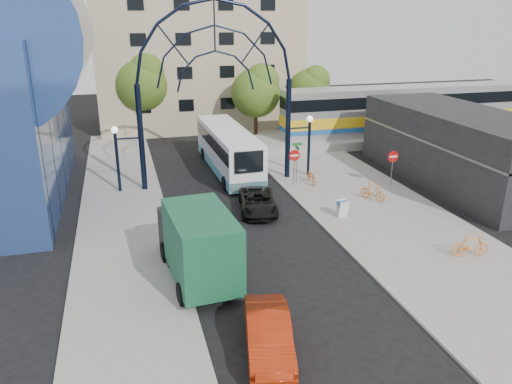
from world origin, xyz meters
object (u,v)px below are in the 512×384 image
object	(u,v)px
street_name_sign	(297,154)
sandwich_board	(343,206)
green_truck	(197,242)
bike_near_a	(312,176)
black_suv	(258,201)
do_not_enter_sign	(393,160)
red_sedan	(269,334)
gateway_arch	(215,57)
tree_north_c	(311,88)
bike_far_b	(471,246)
tree_north_b	(142,81)
bike_near_b	(373,192)
city_bus	(228,149)
tree_north_a	(257,90)
stop_sign	(294,159)
train_car	(414,109)

from	to	relation	value
street_name_sign	sandwich_board	world-z (taller)	street_name_sign
green_truck	bike_near_a	distance (m)	14.33
street_name_sign	black_suv	bearing A→B (deg)	-132.94
do_not_enter_sign	red_sedan	size ratio (longest dim) A/B	0.58
gateway_arch	black_suv	distance (m)	9.82
tree_north_c	red_sedan	distance (m)	35.46
red_sedan	bike_far_b	bearing A→B (deg)	31.87
tree_north_b	red_sedan	bearing A→B (deg)	-86.81
black_suv	bike_near_a	xyz separation A→B (m)	(4.91, 3.78, -0.01)
bike_far_b	street_name_sign	bearing A→B (deg)	28.74
tree_north_b	black_suv	xyz separation A→B (m)	(5.11, -21.59, -4.64)
bike_near_b	bike_far_b	world-z (taller)	bike_far_b
street_name_sign	green_truck	bearing A→B (deg)	-128.05
street_name_sign	city_bus	bearing A→B (deg)	131.89
bike_near_a	bike_far_b	world-z (taller)	bike_far_b
green_truck	black_suv	bearing A→B (deg)	51.28
street_name_sign	tree_north_c	distance (m)	16.95
tree_north_a	bike_far_b	size ratio (longest dim) A/B	3.82
stop_sign	bike_near_a	xyz separation A→B (m)	(1.34, 0.12, -1.37)
sandwich_board	tree_north_a	xyz separation A→B (m)	(0.52, 19.95, 3.86)
tree_north_c	bike_near_a	world-z (taller)	tree_north_c
do_not_enter_sign	tree_north_a	distance (m)	16.86
tree_north_a	city_bus	size ratio (longest dim) A/B	0.60
stop_sign	green_truck	xyz separation A→B (m)	(-8.26, -10.46, -0.32)
bike_far_b	stop_sign	bearing A→B (deg)	31.22
gateway_arch	bike_near_a	size ratio (longest dim) A/B	7.15
tree_north_c	green_truck	world-z (taller)	tree_north_c
tree_north_c	train_car	bearing A→B (deg)	-36.96
street_name_sign	red_sedan	world-z (taller)	street_name_sign
gateway_arch	sandwich_board	xyz separation A→B (m)	(5.60, -8.02, -7.81)
street_name_sign	tree_north_b	xyz separation A→B (m)	(-9.08, 17.33, 3.14)
sandwich_board	bike_near_b	world-z (taller)	bike_near_b
gateway_arch	city_bus	distance (m)	7.60
stop_sign	gateway_arch	bearing A→B (deg)	157.37
do_not_enter_sign	black_suv	xyz separation A→B (m)	(-9.77, -1.66, -1.34)
black_suv	tree_north_c	bearing A→B (deg)	71.35
tree_north_b	tree_north_a	bearing A→B (deg)	-21.80
street_name_sign	black_suv	size ratio (longest dim) A/B	0.62
bike_far_b	green_truck	bearing A→B (deg)	92.81
do_not_enter_sign	tree_north_a	xyz separation A→B (m)	(-4.88, 15.93, 2.63)
do_not_enter_sign	bike_near_a	world-z (taller)	do_not_enter_sign
red_sedan	bike_near_a	distance (m)	18.41
stop_sign	do_not_enter_sign	bearing A→B (deg)	-17.88
tree_north_c	black_suv	xyz separation A→B (m)	(-10.89, -19.59, -3.64)
tree_north_b	black_suv	world-z (taller)	tree_north_b
tree_north_c	street_name_sign	bearing A→B (deg)	-114.31
do_not_enter_sign	stop_sign	bearing A→B (deg)	162.12
bike_far_b	city_bus	bearing A→B (deg)	35.81
do_not_enter_sign	black_suv	size ratio (longest dim) A/B	0.55
city_bus	bike_near_b	distance (m)	11.52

